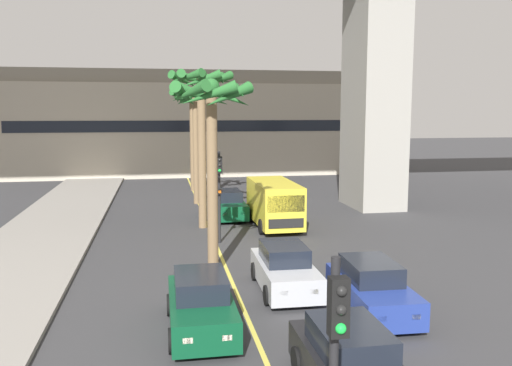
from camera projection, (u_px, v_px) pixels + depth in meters
The scene contains 13 objects.
lane_stripe_center at pixel (217, 246), 24.10m from camera, with size 0.14×56.00×0.01m, color #DBCC4C.
pier_building_backdrop at pixel (185, 124), 51.57m from camera, with size 34.17×8.04×9.63m.
car_queue_front at pixel (285, 269), 18.09m from camera, with size 1.89×4.13×1.56m.
car_queue_second at pixel (351, 366), 11.26m from camera, with size 1.85×4.11×1.56m.
car_queue_third at pixel (201, 305), 14.80m from camera, with size 1.84×4.10×1.56m.
car_queue_fourth at pixel (371, 289), 16.13m from camera, with size 1.94×4.16×1.56m.
car_queue_fifth at pixel (228, 205), 30.33m from camera, with size 1.89×4.13×1.56m.
delivery_van at pixel (274, 203), 27.88m from camera, with size 2.20×5.27×2.36m.
traffic_light_median_far at pixel (219, 184), 24.27m from camera, with size 0.24×0.37×4.20m.
palm_tree_near_median at pixel (192, 115), 40.05m from camera, with size 2.70×2.65×7.34m.
palm_tree_mid_median at pixel (201, 101), 27.02m from camera, with size 3.34×3.32×8.09m.
palm_tree_far_median at pixel (196, 109), 34.29m from camera, with size 3.36×3.33×7.48m.
palm_tree_farthest_median at pixel (212, 119), 19.28m from camera, with size 3.14×3.13×7.15m.
Camera 1 is at (-2.41, 0.55, 6.02)m, focal length 37.84 mm.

